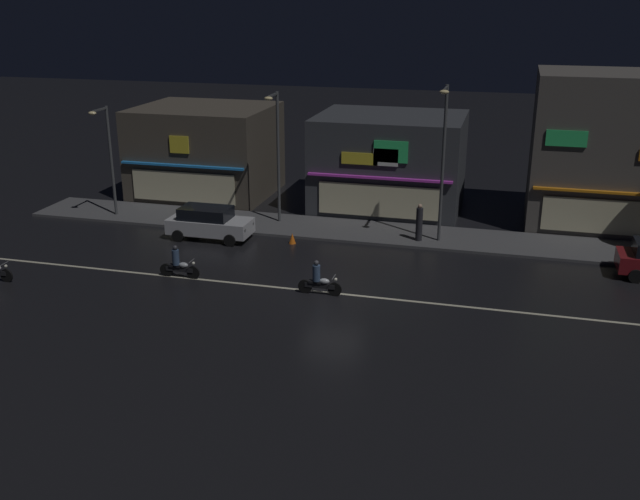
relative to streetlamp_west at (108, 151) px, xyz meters
The scene contains 14 objects.
ground_plane 16.90m from the streetlamp_west, 27.04° to the right, with size 140.00×140.00×0.00m, color black.
lane_divider_stripe 16.90m from the streetlamp_west, 27.04° to the right, with size 36.84×0.16×0.01m, color beige.
sidewalk_far 15.17m from the streetlamp_west, ahead, with size 38.78×3.72×0.14m, color #4C4C4F.
storefront_left_block 26.95m from the streetlamp_west, 12.65° to the left, with size 7.51×6.37×8.21m.
storefront_center_block 15.95m from the streetlamp_west, 22.85° to the left, with size 8.38×6.94×5.47m.
storefront_right_block 7.11m from the streetlamp_west, 64.44° to the left, with size 8.08×7.25×5.50m.
streetlamp_west is the anchor object (origin of this frame).
streetlamp_mid 9.49m from the streetlamp_west, ahead, with size 0.44×1.64×7.07m.
streetlamp_east 18.30m from the streetlamp_west, ahead, with size 0.44×1.64×7.81m.
pedestrian_on_sidewalk 17.51m from the streetlamp_west, ahead, with size 0.34×0.34×1.93m.
parked_car_trailing 7.59m from the streetlamp_west, 16.75° to the right, with size 4.30×1.98×1.67m.
motorcycle_lead 11.10m from the streetlamp_west, 44.82° to the right, with size 1.90×0.60×1.52m.
motorcycle_following 16.40m from the streetlamp_west, 28.78° to the right, with size 1.90×0.60×1.52m.
traffic_cone 11.77m from the streetlamp_west, ahead, with size 0.36×0.36×0.55m, color orange.
Camera 1 is at (6.76, -27.57, 12.00)m, focal length 40.65 mm.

